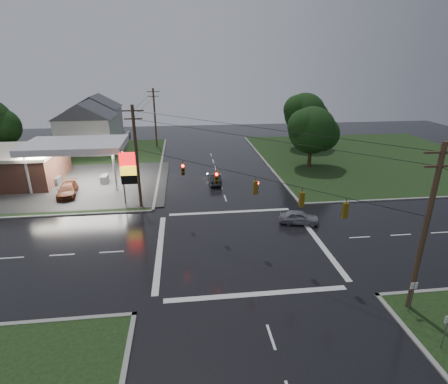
{
  "coord_description": "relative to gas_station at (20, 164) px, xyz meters",
  "views": [
    {
      "loc": [
        -4.62,
        -26.6,
        15.14
      ],
      "look_at": [
        -0.85,
        5.16,
        3.0
      ],
      "focal_mm": 28.0,
      "sensor_mm": 36.0,
      "label": 1
    }
  ],
  "objects": [
    {
      "name": "car_north",
      "position": [
        24.88,
        -3.39,
        -1.87
      ],
      "size": [
        1.57,
        4.15,
        1.35
      ],
      "primitive_type": "imported",
      "rotation": [
        0.0,
        0.0,
        3.18
      ],
      "color": "#22232B",
      "rests_on": "ground"
    },
    {
      "name": "ground",
      "position": [
        25.68,
        -19.7,
        -2.55
      ],
      "size": [
        120.0,
        120.0,
        0.0
      ],
      "primitive_type": "plane",
      "color": "black",
      "rests_on": "ground"
    },
    {
      "name": "house_near",
      "position": [
        4.73,
        16.3,
        1.86
      ],
      "size": [
        11.05,
        8.48,
        8.6
      ],
      "color": "silver",
      "rests_on": "ground"
    },
    {
      "name": "traffic_signals",
      "position": [
        25.69,
        -19.72,
        3.93
      ],
      "size": [
        26.87,
        26.87,
        1.47
      ],
      "color": "black",
      "rests_on": "ground"
    },
    {
      "name": "tree_ne_near",
      "position": [
        39.82,
        2.29,
        3.01
      ],
      "size": [
        7.99,
        6.8,
        8.98
      ],
      "color": "black",
      "rests_on": "ground"
    },
    {
      "name": "car_pump",
      "position": [
        7.21,
        -5.7,
        -1.83
      ],
      "size": [
        2.72,
        5.2,
        1.44
      ],
      "primitive_type": "imported",
      "rotation": [
        0.0,
        0.0,
        0.15
      ],
      "color": "#512312",
      "rests_on": "ground"
    },
    {
      "name": "grass_ne",
      "position": [
        51.68,
        6.3,
        -2.51
      ],
      "size": [
        36.0,
        36.0,
        0.08
      ],
      "primitive_type": "cube",
      "color": "black",
      "rests_on": "ground"
    },
    {
      "name": "pylon_sign",
      "position": [
        15.18,
        -9.2,
        1.46
      ],
      "size": [
        2.0,
        0.35,
        6.0
      ],
      "color": "#59595E",
      "rests_on": "ground"
    },
    {
      "name": "gas_station",
      "position": [
        0.0,
        0.0,
        0.0
      ],
      "size": [
        26.2,
        18.0,
        5.6
      ],
      "color": "#2D2D2D",
      "rests_on": "ground"
    },
    {
      "name": "utility_pole_n",
      "position": [
        16.18,
        18.3,
        2.92
      ],
      "size": [
        2.2,
        0.32,
        10.5
      ],
      "color": "#382619",
      "rests_on": "ground"
    },
    {
      "name": "utility_pole_se",
      "position": [
        35.18,
        -29.2,
        3.17
      ],
      "size": [
        2.2,
        0.32,
        11.0
      ],
      "color": "#382619",
      "rests_on": "ground"
    },
    {
      "name": "utility_pole_nw",
      "position": [
        16.18,
        -10.2,
        3.17
      ],
      "size": [
        2.2,
        0.32,
        11.0
      ],
      "color": "#382619",
      "rests_on": "ground"
    },
    {
      "name": "house_far",
      "position": [
        3.73,
        28.3,
        1.86
      ],
      "size": [
        11.05,
        8.48,
        8.6
      ],
      "color": "silver",
      "rests_on": "ground"
    },
    {
      "name": "car_crossing",
      "position": [
        32.08,
        -16.21,
        -1.89
      ],
      "size": [
        4.1,
        2.44,
        1.31
      ],
      "primitive_type": "imported",
      "rotation": [
        0.0,
        0.0,
        1.32
      ],
      "color": "gray",
      "rests_on": "ground"
    },
    {
      "name": "tree_ne_far",
      "position": [
        42.83,
        14.29,
        3.63
      ],
      "size": [
        8.46,
        7.2,
        9.8
      ],
      "color": "black",
      "rests_on": "ground"
    },
    {
      "name": "grass_nw",
      "position": [
        -0.32,
        6.3,
        -2.51
      ],
      "size": [
        36.0,
        36.0,
        0.08
      ],
      "primitive_type": "cube",
      "color": "black",
      "rests_on": "ground"
    }
  ]
}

